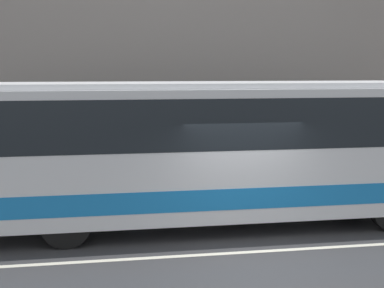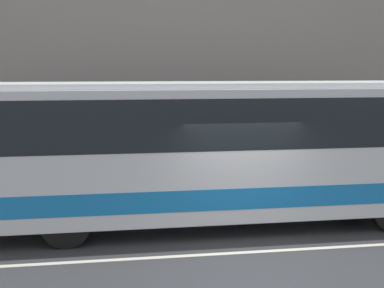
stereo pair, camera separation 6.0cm
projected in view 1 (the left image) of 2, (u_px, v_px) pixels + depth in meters
ground_plane at (252, 252)px, 10.60m from camera, size 60.00×60.00×0.00m
sidewalk at (202, 189)px, 15.77m from camera, size 60.00×2.62×0.17m
lane_stripe at (252, 252)px, 10.60m from camera, size 54.00×0.14×0.01m
transit_bus at (209, 146)px, 12.22m from camera, size 11.16×2.55×3.30m
pedestrian_waiting at (137, 161)px, 15.70m from camera, size 0.36×0.36×1.61m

